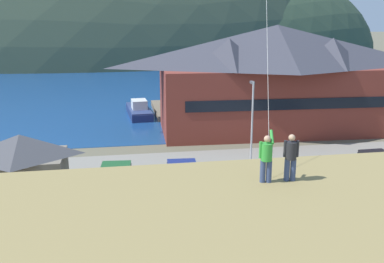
% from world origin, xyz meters
% --- Properties ---
extents(ground_plane, '(600.00, 600.00, 0.00)m').
position_xyz_m(ground_plane, '(0.00, 0.00, 0.00)').
color(ground_plane, '#66604C').
extents(parking_lot_pad, '(40.00, 20.00, 0.10)m').
position_xyz_m(parking_lot_pad, '(0.00, 5.00, 0.05)').
color(parking_lot_pad, gray).
rests_on(parking_lot_pad, ground).
extents(bay_water, '(360.00, 84.00, 0.03)m').
position_xyz_m(bay_water, '(0.00, 60.00, 0.01)').
color(bay_water, navy).
rests_on(bay_water, ground).
extents(far_hill_east_peak, '(84.01, 72.58, 81.39)m').
position_xyz_m(far_hill_east_peak, '(-18.99, 115.74, 0.00)').
color(far_hill_east_peak, '#2D3D33').
rests_on(far_hill_east_peak, ground).
extents(far_hill_center_saddle, '(149.16, 69.06, 82.61)m').
position_xyz_m(far_hill_center_saddle, '(-12.95, 111.28, 0.00)').
color(far_hill_center_saddle, '#3D4C38').
rests_on(far_hill_center_saddle, ground).
extents(far_hill_far_shoulder, '(122.81, 74.11, 63.28)m').
position_xyz_m(far_hill_far_shoulder, '(17.39, 119.71, 0.00)').
color(far_hill_far_shoulder, '#334733').
rests_on(far_hill_far_shoulder, ground).
extents(harbor_lodge, '(26.24, 11.60, 11.43)m').
position_xyz_m(harbor_lodge, '(10.66, 21.44, 6.08)').
color(harbor_lodge, brown).
rests_on(harbor_lodge, ground).
extents(storage_shed_near_lot, '(5.94, 4.61, 4.87)m').
position_xyz_m(storage_shed_near_lot, '(-12.64, 5.41, 2.53)').
color(storage_shed_near_lot, '#756B5B').
rests_on(storage_shed_near_lot, ground).
extents(storage_shed_waterside, '(6.09, 4.18, 4.43)m').
position_xyz_m(storage_shed_waterside, '(2.97, 19.78, 2.29)').
color(storage_shed_waterside, beige).
rests_on(storage_shed_waterside, ground).
extents(wharf_dock, '(3.20, 10.64, 0.70)m').
position_xyz_m(wharf_dock, '(0.01, 32.68, 0.35)').
color(wharf_dock, '#70604C').
rests_on(wharf_dock, ground).
extents(moored_boat_wharfside, '(3.10, 8.21, 2.16)m').
position_xyz_m(moored_boat_wharfside, '(-3.63, 31.30, 0.72)').
color(moored_boat_wharfside, navy).
rests_on(moored_boat_wharfside, ground).
extents(parked_car_front_row_end, '(4.34, 2.34, 1.82)m').
position_xyz_m(parked_car_front_row_end, '(-6.62, 7.10, 1.06)').
color(parked_car_front_row_end, '#236633').
rests_on(parked_car_front_row_end, parking_lot_pad).
extents(parked_car_front_row_silver, '(4.33, 2.32, 1.82)m').
position_xyz_m(parked_car_front_row_silver, '(-8.62, 0.88, 1.06)').
color(parked_car_front_row_silver, black).
rests_on(parked_car_front_row_silver, parking_lot_pad).
extents(parked_car_mid_row_far, '(4.29, 2.23, 1.82)m').
position_xyz_m(parked_car_mid_row_far, '(1.38, 0.14, 1.06)').
color(parked_car_mid_row_far, '#B28923').
rests_on(parked_car_mid_row_far, parking_lot_pad).
extents(parked_car_mid_row_center, '(4.24, 2.14, 1.82)m').
position_xyz_m(parked_car_mid_row_center, '(13.69, 6.66, 1.06)').
color(parked_car_mid_row_center, black).
rests_on(parked_car_mid_row_center, parking_lot_pad).
extents(parked_car_back_row_left, '(4.30, 2.26, 1.82)m').
position_xyz_m(parked_car_back_row_left, '(-1.62, 6.77, 1.06)').
color(parked_car_back_row_left, navy).
rests_on(parked_car_back_row_left, parking_lot_pad).
extents(parking_light_pole, '(0.24, 0.78, 7.06)m').
position_xyz_m(parking_light_pole, '(4.75, 10.55, 4.17)').
color(parking_light_pole, '#ADADB2').
rests_on(parking_light_pole, parking_lot_pad).
extents(person_kite_flyer, '(0.60, 0.62, 1.86)m').
position_xyz_m(person_kite_flyer, '(-1.04, -9.52, 7.52)').
color(person_kite_flyer, '#384770').
rests_on(person_kite_flyer, grassy_hill_foreground).
extents(person_companion, '(0.54, 0.40, 1.74)m').
position_xyz_m(person_companion, '(-0.13, -9.52, 7.50)').
color(person_companion, '#384770').
rests_on(person_companion, grassy_hill_foreground).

